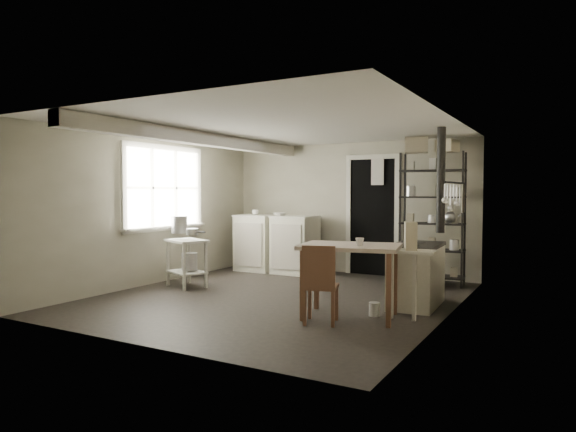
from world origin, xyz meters
The scene contains 31 objects.
floor centered at (0.00, 0.00, 0.00)m, with size 5.00×5.00×0.00m, color black.
ceiling centered at (0.00, 0.00, 2.30)m, with size 5.00×5.00×0.00m, color silver.
wall_back centered at (0.00, 2.50, 1.15)m, with size 4.50×0.02×2.30m, color #B0AB96.
wall_front centered at (0.00, -2.50, 1.15)m, with size 4.50×0.02×2.30m, color #B0AB96.
wall_left centered at (-2.25, 0.00, 1.15)m, with size 0.02×5.00×2.30m, color #B0AB96.
wall_right centered at (2.25, 0.00, 1.15)m, with size 0.02×5.00×2.30m, color #B0AB96.
window centered at (-2.22, 0.20, 1.50)m, with size 0.12×1.76×1.28m, color silver, non-canonical shape.
doorway centered at (0.45, 2.47, 1.00)m, with size 0.96×0.10×2.08m, color silver, non-canonical shape.
ceiling_beam centered at (-1.20, 0.00, 2.20)m, with size 0.18×5.00×0.18m, color silver, non-canonical shape.
wallpaper_panel centered at (2.24, 0.00, 1.15)m, with size 0.01×5.00×2.30m, color beige, non-canonical shape.
utensil_rail centered at (2.19, 0.60, 1.55)m, with size 0.06×1.20×0.44m, color silver, non-canonical shape.
prep_table centered at (-1.61, 0.03, 0.40)m, with size 0.63×0.45×0.72m, color silver, non-canonical shape.
stockpot centered at (-1.76, 0.04, 0.94)m, with size 0.24×0.24×0.26m, color silver.
saucepan centered at (-1.42, -0.06, 0.85)m, with size 0.17×0.17×0.10m, color silver.
bucket centered at (-1.57, 0.05, 0.39)m, with size 0.24×0.24×0.26m, color silver.
base_cabinets centered at (-1.18, 1.97, 0.46)m, with size 1.55×0.66×1.02m, color beige, non-canonical shape.
mixing_bowl centered at (-1.06, 1.87, 0.95)m, with size 0.28×0.28×0.07m, color silver.
counter_cup centered at (-1.56, 1.87, 0.97)m, with size 0.12×0.12×0.10m, color silver.
shelf_rack centered at (1.58, 2.06, 0.95)m, with size 0.97×0.38×2.04m, color black, non-canonical shape.
shelf_jar centered at (1.27, 2.09, 1.36)m, with size 0.08×0.09×0.18m, color silver.
storage_box_a centered at (1.33, 2.00, 2.01)m, with size 0.35×0.30×0.24m, color beige.
storage_box_b centered at (1.78, 2.10, 1.99)m, with size 0.28×0.26×0.18m, color beige.
stove centered at (1.78, 0.44, 0.44)m, with size 0.55×0.99×0.78m, color beige, non-canonical shape.
stovepipe centered at (1.98, 0.83, 1.59)m, with size 0.12×0.12×1.53m, color black, non-canonical shape.
side_ledge centered at (1.95, -0.34, 0.43)m, with size 0.52×0.28×0.79m, color silver, non-canonical shape.
oats_box centered at (1.93, -0.36, 1.01)m, with size 0.12×0.21×0.31m, color beige.
work_table centered at (1.29, -0.54, 0.38)m, with size 1.10×0.77×0.84m, color beige, non-canonical shape.
table_cup centered at (1.43, -0.63, 0.80)m, with size 0.10×0.10×0.09m, color silver.
chair centered at (1.10, -0.92, 0.48)m, with size 0.36×0.38×0.87m, color brown, non-canonical shape.
flour_sack centered at (1.41, 1.70, 0.24)m, with size 0.45×0.38×0.54m, color beige.
floor_crock centered at (1.50, -0.34, 0.07)m, with size 0.13×0.13×0.16m, color silver.
Camera 1 is at (3.51, -5.95, 1.43)m, focal length 32.00 mm.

